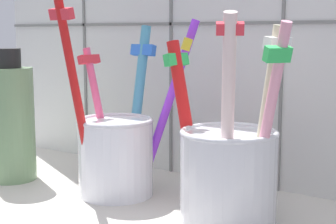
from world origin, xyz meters
TOP-DOWN VIEW (x-y plane):
  - counter_slab at (0.00, 0.00)cm, footprint 64.00×22.00cm
  - toothbrush_cup_left at (-6.07, 1.16)cm, footprint 10.77×12.53cm
  - toothbrush_cup_right at (6.15, 0.86)cm, footprint 12.64×9.53cm
  - soap_bottle at (-18.71, -1.18)cm, footprint 5.09×5.09cm

SIDE VIEW (x-z plane):
  - counter_slab at x=0.00cm, z-range 0.00..2.00cm
  - toothbrush_cup_left at x=-6.07cm, z-range -2.81..15.80cm
  - toothbrush_cup_right at x=6.15cm, z-range -2.02..15.05cm
  - soap_bottle at x=-18.71cm, z-range 1.34..15.23cm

